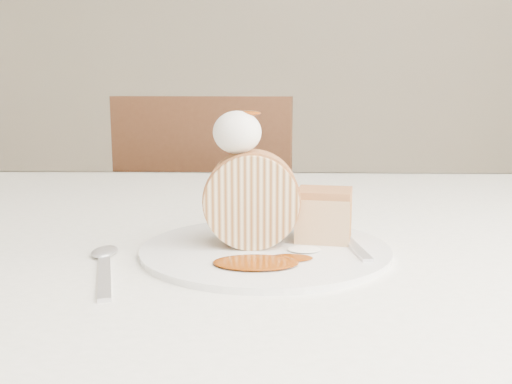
{
  "coord_description": "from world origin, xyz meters",
  "views": [
    {
      "loc": [
        -0.02,
        -0.52,
        0.92
      ],
      "look_at": [
        -0.04,
        0.06,
        0.81
      ],
      "focal_mm": 40.0,
      "sensor_mm": 36.0,
      "label": 1
    }
  ],
  "objects": [
    {
      "name": "table",
      "position": [
        0.0,
        0.2,
        0.66
      ],
      "size": [
        1.4,
        0.9,
        0.75
      ],
      "color": "white",
      "rests_on": "ground"
    },
    {
      "name": "plate",
      "position": [
        -0.03,
        0.05,
        0.75
      ],
      "size": [
        0.3,
        0.3,
        0.01
      ],
      "primitive_type": "cylinder",
      "rotation": [
        0.0,
        0.0,
        -0.18
      ],
      "color": "white",
      "rests_on": "table"
    },
    {
      "name": "whipped_cream",
      "position": [
        -0.06,
        0.06,
        0.87
      ],
      "size": [
        0.05,
        0.05,
        0.04
      ],
      "primitive_type": "ellipsoid",
      "color": "white",
      "rests_on": "roulade_slice"
    },
    {
      "name": "chair_far",
      "position": [
        -0.18,
        0.92,
        0.52
      ],
      "size": [
        0.48,
        0.48,
        0.9
      ],
      "rotation": [
        0.0,
        0.0,
        3.02
      ],
      "color": "brown",
      "rests_on": "ground"
    },
    {
      "name": "caramel_drizzle",
      "position": [
        -0.05,
        0.06,
        0.9
      ],
      "size": [
        0.02,
        0.02,
        0.01
      ],
      "primitive_type": "ellipsoid",
      "color": "#762D04",
      "rests_on": "whipped_cream"
    },
    {
      "name": "fork",
      "position": [
        0.06,
        0.05,
        0.76
      ],
      "size": [
        0.04,
        0.15,
        0.0
      ],
      "primitive_type": "cube",
      "rotation": [
        0.0,
        0.0,
        0.13
      ],
      "color": "silver",
      "rests_on": "plate"
    },
    {
      "name": "caramel_pool",
      "position": [
        -0.04,
        -0.01,
        0.76
      ],
      "size": [
        0.09,
        0.07,
        0.0
      ],
      "primitive_type": null,
      "rotation": [
        0.0,
        0.0,
        -0.18
      ],
      "color": "#762D04",
      "rests_on": "plate"
    },
    {
      "name": "cake_chunk",
      "position": [
        0.03,
        0.08,
        0.78
      ],
      "size": [
        0.07,
        0.06,
        0.05
      ],
      "primitive_type": "cube",
      "rotation": [
        0.0,
        0.0,
        -0.18
      ],
      "color": "#B77445",
      "rests_on": "plate"
    },
    {
      "name": "spoon",
      "position": [
        -0.17,
        -0.04,
        0.75
      ],
      "size": [
        0.06,
        0.15,
        0.0
      ],
      "primitive_type": "cube",
      "rotation": [
        0.0,
        0.0,
        0.28
      ],
      "color": "silver",
      "rests_on": "table"
    },
    {
      "name": "roulade_slice",
      "position": [
        -0.04,
        0.06,
        0.8
      ],
      "size": [
        0.1,
        0.05,
        0.1
      ],
      "primitive_type": "cylinder",
      "rotation": [
        1.57,
        0.0,
        0.02
      ],
      "color": "beige",
      "rests_on": "plate"
    }
  ]
}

